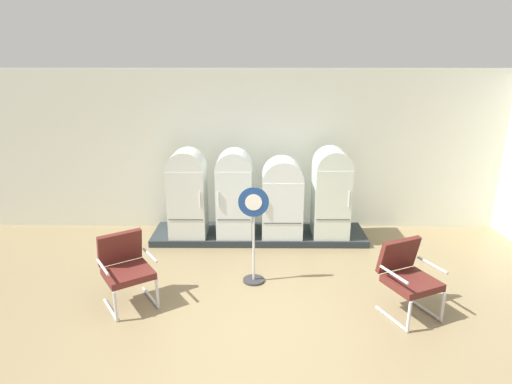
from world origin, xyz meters
TOP-DOWN VIEW (x-y plane):
  - ground at (0.00, 0.00)m, footprint 12.00×10.00m
  - back_wall at (0.00, 3.66)m, footprint 11.76×0.12m
  - display_plinth at (0.00, 3.02)m, footprint 3.89×0.95m
  - refrigerator_0 at (-1.27, 2.88)m, footprint 0.65×0.61m
  - refrigerator_1 at (-0.44, 2.88)m, footprint 0.63×0.62m
  - refrigerator_2 at (0.41, 2.91)m, footprint 0.72×0.67m
  - refrigerator_3 at (1.28, 2.93)m, footprint 0.63×0.72m
  - armchair_left at (-1.78, 0.80)m, footprint 0.86×0.88m
  - armchair_right at (1.90, 0.59)m, footprint 0.82×0.85m
  - sign_stand at (-0.08, 1.38)m, footprint 0.44×0.32m

SIDE VIEW (x-z plane):
  - ground at x=0.00m, z-range -0.05..0.00m
  - display_plinth at x=0.00m, z-range 0.00..0.12m
  - armchair_left at x=-1.78m, z-range 0.06..1.04m
  - armchair_right at x=1.90m, z-range 0.06..1.04m
  - sign_stand at x=-0.08m, z-range -0.03..1.44m
  - refrigerator_2 at x=0.41m, z-range 0.15..1.56m
  - refrigerator_1 at x=-0.44m, z-range 0.17..1.73m
  - refrigerator_0 at x=-1.27m, z-range 0.17..1.74m
  - refrigerator_3 at x=1.28m, z-range 0.17..1.75m
  - back_wall at x=0.00m, z-range 0.01..3.04m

